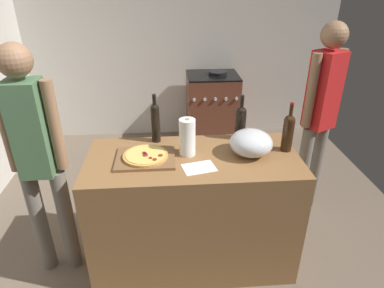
{
  "coord_description": "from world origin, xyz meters",
  "views": [
    {
      "loc": [
        -0.07,
        -1.37,
        2.06
      ],
      "look_at": [
        0.09,
        0.73,
        0.98
      ],
      "focal_mm": 31.14,
      "sensor_mm": 36.0,
      "label": 1
    }
  ],
  "objects_px": {
    "stove": "(212,109)",
    "person_in_red": "(320,110)",
    "paper_towel_roll": "(187,137)",
    "wine_bottle_amber": "(288,131)",
    "wine_bottle_green": "(241,121)",
    "person_in_stripes": "(37,154)",
    "pizza": "(146,156)",
    "wine_bottle_dark": "(155,121)",
    "mixing_bowl": "(251,143)"
  },
  "relations": [
    {
      "from": "wine_bottle_amber",
      "to": "person_in_stripes",
      "type": "bearing_deg",
      "value": -177.98
    },
    {
      "from": "paper_towel_roll",
      "to": "person_in_stripes",
      "type": "relative_size",
      "value": 0.16
    },
    {
      "from": "wine_bottle_dark",
      "to": "stove",
      "type": "xyz_separation_m",
      "value": [
        0.67,
        1.78,
        -0.62
      ]
    },
    {
      "from": "person_in_stripes",
      "to": "mixing_bowl",
      "type": "bearing_deg",
      "value": 0.57
    },
    {
      "from": "wine_bottle_dark",
      "to": "stove",
      "type": "height_order",
      "value": "wine_bottle_dark"
    },
    {
      "from": "wine_bottle_green",
      "to": "stove",
      "type": "relative_size",
      "value": 0.36
    },
    {
      "from": "mixing_bowl",
      "to": "wine_bottle_green",
      "type": "bearing_deg",
      "value": 94.83
    },
    {
      "from": "pizza",
      "to": "stove",
      "type": "height_order",
      "value": "stove"
    },
    {
      "from": "paper_towel_roll",
      "to": "wine_bottle_dark",
      "type": "relative_size",
      "value": 0.72
    },
    {
      "from": "paper_towel_roll",
      "to": "person_in_red",
      "type": "distance_m",
      "value": 1.29
    },
    {
      "from": "pizza",
      "to": "wine_bottle_green",
      "type": "distance_m",
      "value": 0.77
    },
    {
      "from": "pizza",
      "to": "person_in_stripes",
      "type": "relative_size",
      "value": 0.18
    },
    {
      "from": "person_in_stripes",
      "to": "wine_bottle_amber",
      "type": "bearing_deg",
      "value": 2.02
    },
    {
      "from": "pizza",
      "to": "wine_bottle_dark",
      "type": "xyz_separation_m",
      "value": [
        0.07,
        0.28,
        0.13
      ]
    },
    {
      "from": "wine_bottle_dark",
      "to": "wine_bottle_green",
      "type": "bearing_deg",
      "value": -0.22
    },
    {
      "from": "wine_bottle_amber",
      "to": "stove",
      "type": "relative_size",
      "value": 0.37
    },
    {
      "from": "stove",
      "to": "person_in_red",
      "type": "xyz_separation_m",
      "value": [
        0.73,
        -1.48,
        0.54
      ]
    },
    {
      "from": "paper_towel_roll",
      "to": "wine_bottle_amber",
      "type": "xyz_separation_m",
      "value": [
        0.71,
        0.01,
        0.02
      ]
    },
    {
      "from": "stove",
      "to": "paper_towel_roll",
      "type": "bearing_deg",
      "value": -102.52
    },
    {
      "from": "pizza",
      "to": "person_in_stripes",
      "type": "xyz_separation_m",
      "value": [
        -0.71,
        0.0,
        0.04
      ]
    },
    {
      "from": "wine_bottle_amber",
      "to": "person_in_red",
      "type": "relative_size",
      "value": 0.21
    },
    {
      "from": "wine_bottle_green",
      "to": "person_in_stripes",
      "type": "distance_m",
      "value": 1.45
    },
    {
      "from": "wine_bottle_amber",
      "to": "person_in_stripes",
      "type": "xyz_separation_m",
      "value": [
        -1.71,
        -0.06,
        -0.08
      ]
    },
    {
      "from": "wine_bottle_green",
      "to": "wine_bottle_amber",
      "type": "distance_m",
      "value": 0.36
    },
    {
      "from": "mixing_bowl",
      "to": "wine_bottle_green",
      "type": "distance_m",
      "value": 0.27
    },
    {
      "from": "stove",
      "to": "person_in_red",
      "type": "height_order",
      "value": "person_in_red"
    },
    {
      "from": "pizza",
      "to": "stove",
      "type": "bearing_deg",
      "value": 70.38
    },
    {
      "from": "mixing_bowl",
      "to": "paper_towel_roll",
      "type": "xyz_separation_m",
      "value": [
        -0.44,
        0.04,
        0.04
      ]
    },
    {
      "from": "wine_bottle_amber",
      "to": "stove",
      "type": "distance_m",
      "value": 2.11
    },
    {
      "from": "stove",
      "to": "wine_bottle_green",
      "type": "bearing_deg",
      "value": -90.93
    },
    {
      "from": "paper_towel_roll",
      "to": "wine_bottle_amber",
      "type": "bearing_deg",
      "value": 0.65
    },
    {
      "from": "person_in_stripes",
      "to": "person_in_red",
      "type": "bearing_deg",
      "value": 14.91
    },
    {
      "from": "person_in_stripes",
      "to": "pizza",
      "type": "bearing_deg",
      "value": -0.14
    },
    {
      "from": "wine_bottle_green",
      "to": "person_in_red",
      "type": "distance_m",
      "value": 0.82
    },
    {
      "from": "wine_bottle_dark",
      "to": "person_in_red",
      "type": "relative_size",
      "value": 0.21
    },
    {
      "from": "pizza",
      "to": "paper_towel_roll",
      "type": "xyz_separation_m",
      "value": [
        0.29,
        0.05,
        0.1
      ]
    },
    {
      "from": "mixing_bowl",
      "to": "wine_bottle_green",
      "type": "relative_size",
      "value": 0.86
    },
    {
      "from": "pizza",
      "to": "person_in_red",
      "type": "xyz_separation_m",
      "value": [
        1.46,
        0.58,
        0.06
      ]
    },
    {
      "from": "pizza",
      "to": "wine_bottle_amber",
      "type": "xyz_separation_m",
      "value": [
        1.0,
        0.06,
        0.12
      ]
    },
    {
      "from": "wine_bottle_amber",
      "to": "stove",
      "type": "height_order",
      "value": "wine_bottle_amber"
    },
    {
      "from": "wine_bottle_amber",
      "to": "person_in_red",
      "type": "bearing_deg",
      "value": 48.11
    },
    {
      "from": "pizza",
      "to": "mixing_bowl",
      "type": "bearing_deg",
      "value": 1.27
    },
    {
      "from": "person_in_red",
      "to": "wine_bottle_dark",
      "type": "bearing_deg",
      "value": -167.81
    },
    {
      "from": "paper_towel_roll",
      "to": "person_in_stripes",
      "type": "xyz_separation_m",
      "value": [
        -1.0,
        -0.05,
        -0.06
      ]
    },
    {
      "from": "paper_towel_roll",
      "to": "pizza",
      "type": "bearing_deg",
      "value": -169.44
    },
    {
      "from": "person_in_stripes",
      "to": "paper_towel_roll",
      "type": "bearing_deg",
      "value": 2.99
    },
    {
      "from": "wine_bottle_dark",
      "to": "person_in_stripes",
      "type": "bearing_deg",
      "value": -160.38
    },
    {
      "from": "mixing_bowl",
      "to": "person_in_red",
      "type": "relative_size",
      "value": 0.17
    },
    {
      "from": "wine_bottle_green",
      "to": "person_in_stripes",
      "type": "bearing_deg",
      "value": -169.02
    },
    {
      "from": "wine_bottle_green",
      "to": "pizza",
      "type": "bearing_deg",
      "value": -158.62
    }
  ]
}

